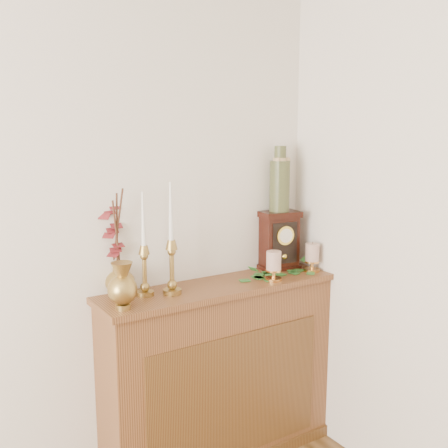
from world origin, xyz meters
TOP-DOWN VIEW (x-y plane):
  - console_shelf at (1.40, 2.10)m, footprint 1.24×0.34m
  - candlestick_left at (1.02, 2.13)m, footprint 0.08×0.08m
  - candlestick_center at (1.13, 2.09)m, footprint 0.09×0.09m
  - bud_vase at (0.86, 2.01)m, footprint 0.13×0.13m
  - ginger_jar at (0.91, 2.23)m, footprint 0.20×0.22m
  - pillar_candle_left at (1.66, 2.01)m, footprint 0.08×0.08m
  - pillar_candle_right at (1.94, 2.04)m, footprint 0.08×0.08m
  - ivy_garland at (1.72, 2.05)m, footprint 0.48×0.20m
  - mantel_clock at (1.83, 2.18)m, footprint 0.23×0.18m
  - ceramic_vase at (1.83, 2.18)m, footprint 0.11×0.11m

SIDE VIEW (x-z plane):
  - console_shelf at x=1.40m, z-range -0.03..0.90m
  - ivy_garland at x=1.72m, z-range 0.90..0.98m
  - pillar_candle_right at x=1.94m, z-range 0.93..1.09m
  - pillar_candle_left at x=1.66m, z-range 0.93..1.09m
  - bud_vase at x=0.86m, z-range 0.93..1.13m
  - mantel_clock at x=1.83m, z-range 0.93..1.24m
  - candlestick_left at x=1.02m, z-range 0.85..1.32m
  - candlestick_center at x=1.13m, z-range 0.84..1.36m
  - ginger_jar at x=0.91m, z-range 0.90..1.40m
  - ceramic_vase at x=1.83m, z-range 1.23..1.57m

